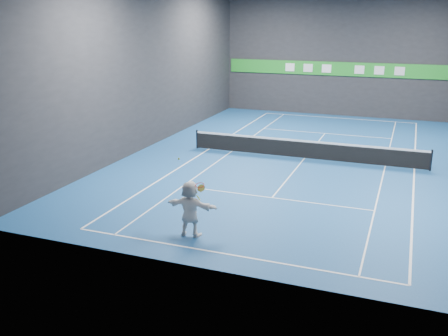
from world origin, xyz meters
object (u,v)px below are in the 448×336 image
at_px(player, 190,209).
at_px(tennis_net, 305,149).
at_px(tennis_ball, 179,159).
at_px(tennis_racket, 200,187).

xyz_separation_m(player, tennis_net, (1.63, 10.99, -0.44)).
distance_m(tennis_ball, tennis_net, 11.33).
bearing_deg(tennis_ball, player, -7.62).
relative_size(player, tennis_net, 0.16).
distance_m(tennis_ball, tennis_racket, 1.17).
relative_size(tennis_ball, tennis_net, 0.01).
height_order(tennis_ball, tennis_racket, tennis_ball).
xyz_separation_m(tennis_ball, tennis_net, (2.03, 10.94, -2.14)).
distance_m(tennis_net, tennis_racket, 11.09).
distance_m(player, tennis_ball, 1.75).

